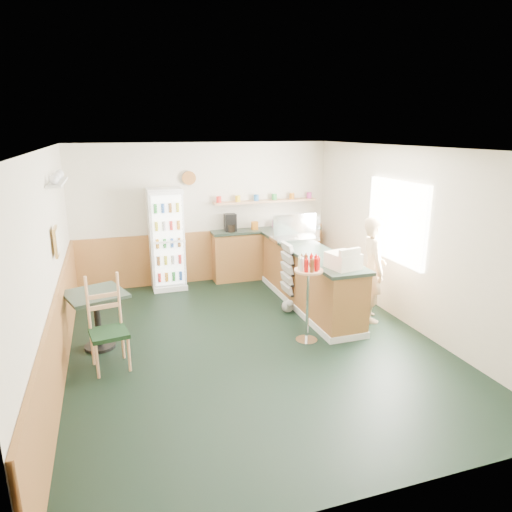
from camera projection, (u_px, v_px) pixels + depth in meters
name	position (u px, v px, depth m)	size (l,w,h in m)	color
ground	(252.00, 343.00, 6.49)	(6.00, 6.00, 0.00)	black
room_envelope	(222.00, 229.00, 6.69)	(5.04, 6.02, 2.72)	beige
service_counter	(308.00, 280.00, 7.75)	(0.68, 3.01, 1.01)	olive
back_counter	(266.00, 251.00, 9.27)	(2.24, 0.42, 1.69)	olive
drinks_fridge	(167.00, 239.00, 8.51)	(0.63, 0.53, 1.90)	white
display_case	(295.00, 228.00, 8.13)	(0.81, 0.42, 0.46)	silver
cash_register	(343.00, 260.00, 6.52)	(0.39, 0.41, 0.23)	#EDE4C4
shopkeeper	(373.00, 269.00, 7.08)	(0.55, 0.40, 1.66)	tan
condiment_stand	(308.00, 284.00, 6.32)	(0.40, 0.40, 1.25)	silver
newspaper_rack	(287.00, 269.00, 7.66)	(0.09, 0.44, 0.88)	black
cafe_table	(97.00, 309.00, 6.20)	(0.93, 0.93, 0.81)	black
cafe_chair	(108.00, 319.00, 5.73)	(0.51, 0.51, 1.19)	black
dog_doorstop	(288.00, 306.00, 7.54)	(0.20, 0.26, 0.24)	gray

